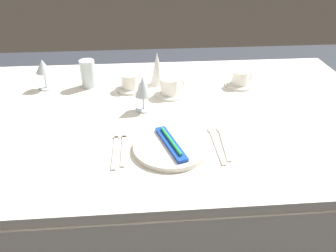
{
  "coord_description": "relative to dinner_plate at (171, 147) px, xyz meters",
  "views": [
    {
      "loc": [
        -0.08,
        -1.2,
        1.4
      ],
      "look_at": [
        0.01,
        -0.15,
        0.76
      ],
      "focal_mm": 36.54,
      "sensor_mm": 36.0,
      "label": 1
    }
  ],
  "objects": [
    {
      "name": "toothbrush_package",
      "position": [
        -0.0,
        0.0,
        0.02
      ],
      "size": [
        0.1,
        0.21,
        0.02
      ],
      "color": "blue",
      "rests_on": "dinner_plate"
    },
    {
      "name": "dining_table",
      "position": [
        -0.01,
        0.27,
        -0.09
      ],
      "size": [
        1.8,
        1.11,
        0.74
      ],
      "color": "silver",
      "rests_on": "ground"
    },
    {
      "name": "ground_plane",
      "position": [
        -0.01,
        0.27,
        -0.75
      ],
      "size": [
        6.0,
        6.0,
        0.0
      ],
      "primitive_type": "plane",
      "color": "#383D47"
    },
    {
      "name": "saucer_far",
      "position": [
        -0.14,
        0.49,
        -0.0
      ],
      "size": [
        0.13,
        0.13,
        0.01
      ],
      "primitive_type": "cylinder",
      "color": "white",
      "rests_on": "dining_table"
    },
    {
      "name": "coffee_cup_left",
      "position": [
        0.36,
        0.49,
        0.03
      ],
      "size": [
        0.1,
        0.08,
        0.06
      ],
      "color": "white",
      "rests_on": "saucer_left"
    },
    {
      "name": "coffee_cup_far",
      "position": [
        -0.14,
        0.49,
        0.03
      ],
      "size": [
        0.1,
        0.08,
        0.06
      ],
      "color": "white",
      "rests_on": "saucer_far"
    },
    {
      "name": "wine_glass_left",
      "position": [
        -0.52,
        0.53,
        0.09
      ],
      "size": [
        0.07,
        0.07,
        0.14
      ],
      "color": "silver",
      "rests_on": "dining_table"
    },
    {
      "name": "saucer_right",
      "position": [
        0.03,
        0.41,
        -0.0
      ],
      "size": [
        0.13,
        0.13,
        0.01
      ],
      "primitive_type": "cylinder",
      "color": "white",
      "rests_on": "dining_table"
    },
    {
      "name": "saucer_left",
      "position": [
        0.36,
        0.49,
        -0.0
      ],
      "size": [
        0.13,
        0.13,
        0.01
      ],
      "primitive_type": "cylinder",
      "color": "white",
      "rests_on": "dining_table"
    },
    {
      "name": "spoon_dessert",
      "position": [
        0.19,
        0.05,
        -0.01
      ],
      "size": [
        0.03,
        0.22,
        0.01
      ],
      "color": "beige",
      "rests_on": "dining_table"
    },
    {
      "name": "fork_inner",
      "position": [
        -0.19,
        0.02,
        -0.01
      ],
      "size": [
        0.02,
        0.22,
        0.0
      ],
      "color": "beige",
      "rests_on": "dining_table"
    },
    {
      "name": "wine_glass_centre",
      "position": [
        -0.08,
        0.29,
        0.09
      ],
      "size": [
        0.07,
        0.07,
        0.14
      ],
      "color": "silver",
      "rests_on": "dining_table"
    },
    {
      "name": "spoon_soup",
      "position": [
        0.16,
        0.04,
        -0.01
      ],
      "size": [
        0.03,
        0.23,
        0.01
      ],
      "color": "beige",
      "rests_on": "dining_table"
    },
    {
      "name": "coffee_cup_right",
      "position": [
        0.03,
        0.41,
        0.04
      ],
      "size": [
        0.11,
        0.08,
        0.07
      ],
      "color": "white",
      "rests_on": "saucer_right"
    },
    {
      "name": "napkin_folded",
      "position": [
        -0.02,
        0.54,
        0.07
      ],
      "size": [
        0.07,
        0.07,
        0.15
      ],
      "primitive_type": "cone",
      "color": "white",
      "rests_on": "dining_table"
    },
    {
      "name": "drink_tumbler",
      "position": [
        -0.33,
        0.54,
        0.05
      ],
      "size": [
        0.07,
        0.07,
        0.12
      ],
      "color": "silver",
      "rests_on": "dining_table"
    },
    {
      "name": "fork_outer",
      "position": [
        -0.16,
        0.03,
        -0.01
      ],
      "size": [
        0.02,
        0.21,
        0.0
      ],
      "color": "beige",
      "rests_on": "dining_table"
    },
    {
      "name": "dinner_plate",
      "position": [
        0.0,
        0.0,
        0.0
      ],
      "size": [
        0.25,
        0.25,
        0.02
      ],
      "primitive_type": "cylinder",
      "color": "white",
      "rests_on": "dining_table"
    }
  ]
}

